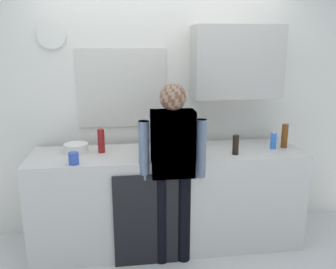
{
  "coord_description": "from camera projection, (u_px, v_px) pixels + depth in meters",
  "views": [
    {
      "loc": [
        -0.41,
        -2.76,
        1.9
      ],
      "look_at": [
        -0.01,
        0.25,
        1.12
      ],
      "focal_mm": 37.29,
      "sensor_mm": 36.0,
      "label": 1
    }
  ],
  "objects": [
    {
      "name": "ground_plane",
      "position": [
        172.0,
        260.0,
        3.18
      ],
      "size": [
        8.0,
        8.0,
        0.0
      ],
      "primitive_type": "plane",
      "color": "silver"
    },
    {
      "name": "kitchen_counter",
      "position": [
        168.0,
        198.0,
        3.35
      ],
      "size": [
        2.51,
        0.64,
        0.94
      ],
      "primitive_type": "cube",
      "color": "beige",
      "rests_on": "ground_plane"
    },
    {
      "name": "dishwasher_panel",
      "position": [
        146.0,
        221.0,
        3.01
      ],
      "size": [
        0.56,
        0.02,
        0.84
      ],
      "primitive_type": "cube",
      "color": "black",
      "rests_on": "ground_plane"
    },
    {
      "name": "back_wall_assembly",
      "position": [
        171.0,
        99.0,
        3.51
      ],
      "size": [
        4.11,
        0.42,
        2.6
      ],
      "color": "silver",
      "rests_on": "ground_plane"
    },
    {
      "name": "coffee_maker",
      "position": [
        166.0,
        130.0,
        3.45
      ],
      "size": [
        0.2,
        0.2,
        0.33
      ],
      "color": "black",
      "rests_on": "kitchen_counter"
    },
    {
      "name": "bottle_dark_sauce",
      "position": [
        236.0,
        145.0,
        3.13
      ],
      "size": [
        0.06,
        0.06,
        0.18
      ],
      "primitive_type": "cylinder",
      "color": "black",
      "rests_on": "kitchen_counter"
    },
    {
      "name": "bottle_amber_beer",
      "position": [
        285.0,
        136.0,
        3.33
      ],
      "size": [
        0.06,
        0.06,
        0.23
      ],
      "primitive_type": "cylinder",
      "color": "brown",
      "rests_on": "kitchen_counter"
    },
    {
      "name": "bottle_green_wine",
      "position": [
        194.0,
        142.0,
        2.99
      ],
      "size": [
        0.07,
        0.07,
        0.3
      ],
      "primitive_type": "cylinder",
      "color": "#195923",
      "rests_on": "kitchen_counter"
    },
    {
      "name": "bottle_red_vinegar",
      "position": [
        101.0,
        141.0,
        3.18
      ],
      "size": [
        0.06,
        0.06,
        0.22
      ],
      "primitive_type": "cylinder",
      "color": "maroon",
      "rests_on": "kitchen_counter"
    },
    {
      "name": "cup_blue_mug",
      "position": [
        74.0,
        158.0,
        2.88
      ],
      "size": [
        0.08,
        0.08,
        0.1
      ],
      "primitive_type": "cylinder",
      "color": "#3351B2",
      "rests_on": "kitchen_counter"
    },
    {
      "name": "mixing_bowl",
      "position": [
        76.0,
        148.0,
        3.21
      ],
      "size": [
        0.22,
        0.22,
        0.08
      ],
      "primitive_type": "cylinder",
      "color": "white",
      "rests_on": "kitchen_counter"
    },
    {
      "name": "potted_plant",
      "position": [
        161.0,
        141.0,
        3.11
      ],
      "size": [
        0.15,
        0.15,
        0.23
      ],
      "color": "#9E5638",
      "rests_on": "kitchen_counter"
    },
    {
      "name": "dish_soap",
      "position": [
        273.0,
        141.0,
        3.31
      ],
      "size": [
        0.06,
        0.06,
        0.18
      ],
      "color": "blue",
      "rests_on": "kitchen_counter"
    },
    {
      "name": "person_at_sink",
      "position": [
        173.0,
        161.0,
        2.94
      ],
      "size": [
        0.57,
        0.22,
        1.6
      ],
      "rotation": [
        0.0,
        0.0,
        -0.18
      ],
      "color": "black",
      "rests_on": "ground_plane"
    },
    {
      "name": "person_guest",
      "position": [
        173.0,
        161.0,
        2.94
      ],
      "size": [
        0.57,
        0.22,
        1.6
      ],
      "rotation": [
        0.0,
        0.0,
        3.14
      ],
      "color": "black",
      "rests_on": "ground_plane"
    }
  ]
}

